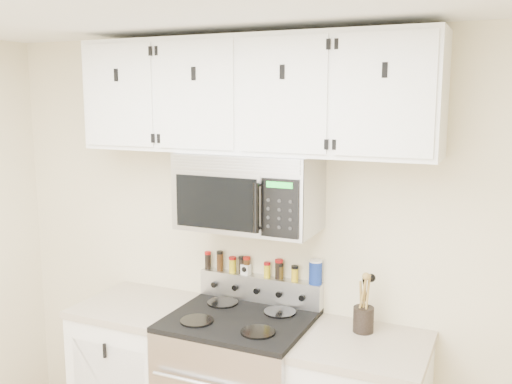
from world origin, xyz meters
TOP-DOWN VIEW (x-y plane):
  - back_wall at (0.00, 1.75)m, footprint 3.50×0.01m
  - base_cabinet_left at (-0.69, 1.45)m, footprint 0.64×0.62m
  - microwave at (0.00, 1.55)m, footprint 0.76×0.44m
  - upper_cabinets at (-0.00, 1.58)m, footprint 2.00×0.35m
  - utensil_crock at (0.65, 1.58)m, footprint 0.11×0.11m
  - kitchen_timer at (-0.09, 1.71)m, footprint 0.06×0.05m
  - salt_canister at (0.34, 1.71)m, footprint 0.08×0.08m
  - spice_jar_0 at (-0.35, 1.71)m, footprint 0.04×0.04m
  - spice_jar_1 at (-0.27, 1.71)m, footprint 0.04×0.04m
  - spice_jar_2 at (-0.18, 1.71)m, footprint 0.04×0.04m
  - spice_jar_3 at (-0.12, 1.71)m, footprint 0.04×0.04m
  - spice_jar_4 at (-0.09, 1.71)m, footprint 0.04×0.04m
  - spice_jar_5 at (0.04, 1.71)m, footprint 0.04×0.04m
  - spice_jar_6 at (0.12, 1.71)m, footprint 0.05×0.05m
  - spice_jar_7 at (0.12, 1.71)m, footprint 0.04×0.04m
  - spice_jar_8 at (0.22, 1.71)m, footprint 0.04×0.04m

SIDE VIEW (x-z plane):
  - base_cabinet_left at x=-0.69m, z-range 0.00..0.92m
  - utensil_crock at x=0.65m, z-range 0.84..1.16m
  - kitchen_timer at x=-0.09m, z-range 1.10..1.16m
  - spice_jar_5 at x=0.04m, z-range 1.10..1.19m
  - spice_jar_8 at x=0.22m, z-range 1.10..1.19m
  - spice_jar_7 at x=0.12m, z-range 1.10..1.19m
  - spice_jar_2 at x=-0.18m, z-range 1.10..1.20m
  - spice_jar_3 at x=-0.12m, z-range 1.10..1.21m
  - spice_jar_4 at x=-0.09m, z-range 1.10..1.21m
  - spice_jar_0 at x=-0.35m, z-range 1.10..1.21m
  - spice_jar_6 at x=0.12m, z-range 1.10..1.22m
  - spice_jar_1 at x=-0.27m, z-range 1.10..1.22m
  - salt_canister at x=0.34m, z-range 1.10..1.24m
  - back_wall at x=0.00m, z-range 0.00..2.50m
  - microwave at x=0.00m, z-range 1.42..1.84m
  - upper_cabinets at x=0.00m, z-range 1.84..2.46m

